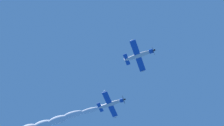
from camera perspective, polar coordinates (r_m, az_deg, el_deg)
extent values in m
ellipsoid|color=silver|center=(71.64, 5.42, 1.53)|extent=(2.32, 7.41, 1.49)
cylinder|color=#194CB2|center=(71.70, 7.95, 2.39)|extent=(1.33, 1.21, 1.25)
cone|color=black|center=(71.73, 8.49, 2.57)|extent=(0.68, 0.87, 0.61)
cylinder|color=#3F3F47|center=(71.73, 8.37, 2.53)|extent=(2.61, 0.54, 2.65)
cube|color=#194CB2|center=(71.48, 5.27, 1.43)|extent=(9.36, 2.88, 0.69)
ellipsoid|color=silver|center=(73.30, 6.34, -1.68)|extent=(0.42, 1.03, 0.32)
ellipsoid|color=silver|center=(69.90, 4.15, 4.68)|extent=(0.42, 1.03, 0.32)
cube|color=#194CB2|center=(71.78, 3.00, 0.73)|extent=(3.41, 1.47, 0.32)
cube|color=silver|center=(72.30, 2.91, 0.87)|extent=(0.36, 1.28, 1.27)
ellipsoid|color=#1E232D|center=(72.06, 5.63, 1.75)|extent=(1.04, 1.78, 0.82)
ellipsoid|color=silver|center=(79.78, -0.28, -8.32)|extent=(2.35, 7.41, 1.51)
cylinder|color=#194CB2|center=(79.34, 2.01, -7.59)|extent=(1.36, 1.21, 1.28)
cone|color=black|center=(79.26, 2.50, -7.43)|extent=(0.69, 0.87, 0.62)
cylinder|color=#3F3F47|center=(79.28, 2.39, -7.47)|extent=(2.67, 0.55, 2.72)
cube|color=#194CB2|center=(79.66, -0.43, -8.44)|extent=(9.35, 2.88, 0.93)
ellipsoid|color=silver|center=(81.87, 0.67, -11.02)|extent=(0.43, 1.03, 0.33)
ellipsoid|color=silver|center=(77.66, -1.57, -5.70)|extent=(0.43, 1.03, 0.33)
cube|color=#194CB2|center=(80.39, -2.45, -8.98)|extent=(3.41, 1.46, 0.41)
cube|color=silver|center=(80.88, -2.49, -8.81)|extent=(0.39, 1.28, 1.27)
ellipsoid|color=#1E232D|center=(80.13, -0.06, -8.09)|extent=(1.05, 1.78, 0.84)
ellipsoid|color=white|center=(81.24, -4.62, -9.61)|extent=(2.27, 6.39, 1.50)
ellipsoid|color=white|center=(82.59, -8.05, -10.34)|extent=(2.72, 6.47, 1.95)
ellipsoid|color=white|center=(83.88, -10.89, -11.28)|extent=(3.17, 6.54, 2.41)
ellipsoid|color=white|center=(86.33, -13.92, -12.18)|extent=(3.62, 6.62, 2.86)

